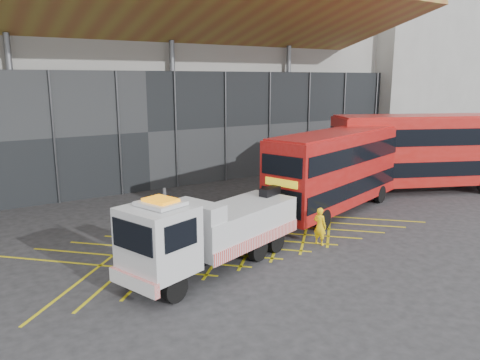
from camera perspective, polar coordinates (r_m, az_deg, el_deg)
ground_plane at (r=22.00m, az=-4.50°, el=-7.73°), size 120.00×120.00×0.00m
road_markings at (r=22.75m, az=-0.92°, el=-6.99°), size 19.96×7.16×0.01m
construction_building at (r=38.47m, az=-15.64°, el=14.04°), size 55.00×23.97×18.00m
east_building at (r=54.03m, az=18.40°, el=14.33°), size 15.00×12.00×20.00m
recovery_truck at (r=18.71m, az=-3.59°, el=-6.14°), size 9.90×4.92×3.49m
bus_towed at (r=27.20m, az=11.91°, el=1.56°), size 11.63×5.92×4.64m
bus_second at (r=33.75m, az=21.85°, el=3.48°), size 12.73×7.77×5.15m
worker at (r=21.87m, az=9.71°, el=-5.56°), size 0.58×0.73×1.76m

